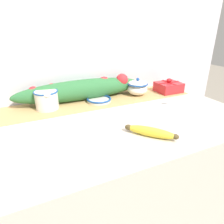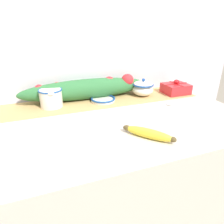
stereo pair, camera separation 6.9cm
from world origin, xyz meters
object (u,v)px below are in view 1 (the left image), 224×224
at_px(spoon, 163,103).
at_px(gift_box, 168,87).
at_px(cream_pitcher, 47,99).
at_px(small_dish, 99,100).
at_px(banana, 151,132).
at_px(sugar_bowl, 137,87).

bearing_deg(spoon, gift_box, 59.62).
relative_size(spoon, gift_box, 1.02).
height_order(cream_pitcher, gift_box, cream_pitcher).
bearing_deg(small_dish, cream_pitcher, 177.28).
relative_size(small_dish, spoon, 0.89).
bearing_deg(cream_pitcher, small_dish, -2.72).
xyz_separation_m(banana, spoon, (0.27, 0.27, -0.01)).
bearing_deg(cream_pitcher, sugar_bowl, -0.08).
height_order(sugar_bowl, spoon, sugar_bowl).
xyz_separation_m(cream_pitcher, small_dish, (0.28, -0.01, -0.04)).
bearing_deg(sugar_bowl, cream_pitcher, 179.92).
distance_m(sugar_bowl, small_dish, 0.26).
height_order(cream_pitcher, small_dish, cream_pitcher).
bearing_deg(spoon, cream_pitcher, 178.41).
bearing_deg(small_dish, gift_box, -2.37).
distance_m(small_dish, banana, 0.44).
relative_size(banana, spoon, 1.14).
xyz_separation_m(banana, gift_box, (0.43, 0.42, 0.01)).
xyz_separation_m(sugar_bowl, spoon, (0.06, -0.19, -0.04)).
bearing_deg(gift_box, cream_pitcher, 177.50).
bearing_deg(sugar_bowl, gift_box, -8.49).
distance_m(banana, spoon, 0.38).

